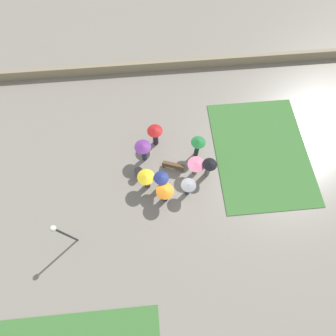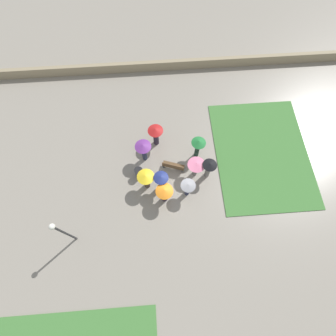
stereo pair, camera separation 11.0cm
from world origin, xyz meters
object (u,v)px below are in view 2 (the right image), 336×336
object	(u,v)px
park_bench	(173,166)
crowd_person_red	(156,134)
trash_bin	(139,173)
crowd_person_yellow	(146,179)
crowd_person_green	(198,145)
crowd_person_orange	(164,193)
crowd_person_purple	(143,149)
crowd_person_navy	(161,181)
crowd_person_grey	(188,187)
crowd_person_pink	(196,165)
crowd_person_black	(209,168)
lamp_post	(61,231)

from	to	relation	value
park_bench	crowd_person_red	world-z (taller)	crowd_person_red
trash_bin	crowd_person_red	size ratio (longest dim) A/B	0.47
crowd_person_yellow	crowd_person_green	world-z (taller)	crowd_person_green
crowd_person_orange	crowd_person_yellow	bearing A→B (deg)	-131.64
crowd_person_purple	crowd_person_orange	xyz separation A→B (m)	(-1.19, 3.11, -0.10)
crowd_person_navy	crowd_person_grey	xyz separation A→B (m)	(-1.65, 0.55, 0.01)
crowd_person_pink	trash_bin	bearing A→B (deg)	-74.21
park_bench	crowd_person_green	size ratio (longest dim) A/B	0.77
crowd_person_navy	crowd_person_grey	size ratio (longest dim) A/B	1.11
crowd_person_green	trash_bin	bearing A→B (deg)	-68.81
crowd_person_purple	trash_bin	bearing A→B (deg)	49.15
trash_bin	park_bench	bearing A→B (deg)	-172.98
crowd_person_navy	crowd_person_black	distance (m)	3.22
crowd_person_black	crowd_person_pink	world-z (taller)	crowd_person_black
park_bench	crowd_person_orange	world-z (taller)	crowd_person_orange
crowd_person_purple	crowd_person_grey	bearing A→B (deg)	111.76
lamp_post	crowd_person_pink	world-z (taller)	lamp_post
park_bench	crowd_person_yellow	size ratio (longest dim) A/B	0.86
crowd_person_navy	lamp_post	bearing A→B (deg)	174.78
crowd_person_orange	crowd_person_navy	bearing A→B (deg)	-168.53
crowd_person_yellow	crowd_person_pink	size ratio (longest dim) A/B	1.02
trash_bin	crowd_person_black	distance (m)	4.71
park_bench	trash_bin	distance (m)	2.38
crowd_person_red	crowd_person_purple	xyz separation A→B (m)	(0.87, 1.21, 0.15)
crowd_person_navy	crowd_person_yellow	size ratio (longest dim) A/B	1.06
park_bench	crowd_person_orange	xyz separation A→B (m)	(0.74, 2.12, 0.85)
crowd_person_navy	crowd_person_green	bearing A→B (deg)	7.04
lamp_post	crowd_person_pink	xyz separation A→B (m)	(-7.87, -3.85, -1.22)
crowd_person_grey	crowd_person_red	bearing A→B (deg)	129.56
crowd_person_yellow	crowd_person_pink	xyz separation A→B (m)	(-3.28, -0.64, 0.13)
crowd_person_purple	crowd_person_red	bearing A→B (deg)	-147.53
lamp_post	park_bench	bearing A→B (deg)	-146.16
crowd_person_red	crowd_person_grey	xyz separation A→B (m)	(-1.81, 4.03, -0.04)
crowd_person_black	crowd_person_pink	xyz separation A→B (m)	(0.82, -0.17, 0.09)
crowd_person_red	crowd_person_purple	size ratio (longest dim) A/B	0.95
lamp_post	crowd_person_grey	distance (m)	7.73
park_bench	crowd_person_pink	world-z (taller)	crowd_person_pink
crowd_person_purple	crowd_person_grey	size ratio (longest dim) A/B	1.13
lamp_post	crowd_person_orange	world-z (taller)	lamp_post
park_bench	crowd_person_black	world-z (taller)	crowd_person_black
crowd_person_purple	crowd_person_yellow	bearing A→B (deg)	70.38
crowd_person_black	crowd_person_grey	xyz separation A→B (m)	(1.50, 1.21, -0.08)
crowd_person_yellow	crowd_person_green	size ratio (longest dim) A/B	0.90
crowd_person_yellow	crowd_person_pink	distance (m)	3.35
crowd_person_red	crowd_person_grey	size ratio (longest dim) A/B	1.08
trash_bin	crowd_person_green	size ratio (longest dim) A/B	0.43
trash_bin	lamp_post	bearing A→B (deg)	44.66
crowd_person_purple	crowd_person_navy	bearing A→B (deg)	92.68
crowd_person_orange	crowd_person_black	world-z (taller)	crowd_person_black
crowd_person_yellow	crowd_person_green	distance (m)	4.14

